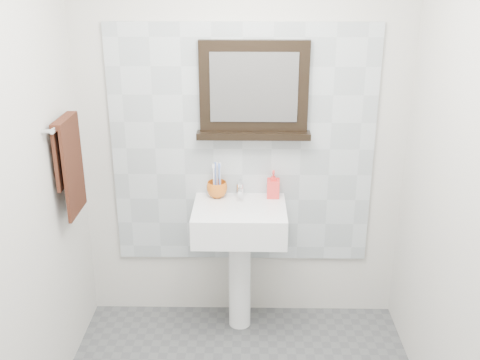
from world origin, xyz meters
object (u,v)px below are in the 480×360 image
object	(u,v)px
framed_mirror	(254,92)
soap_dispenser	(273,184)
toothbrush_cup	(217,189)
hand_towel	(69,159)
pedestal_sink	(240,234)

from	to	relation	value
framed_mirror	soap_dispenser	bearing A→B (deg)	-19.48
toothbrush_cup	hand_towel	size ratio (longest dim) A/B	0.23
framed_mirror	hand_towel	distance (m)	1.11
hand_towel	toothbrush_cup	bearing A→B (deg)	21.54
soap_dispenser	framed_mirror	distance (m)	0.57
pedestal_sink	framed_mirror	bearing A→B (deg)	66.71
pedestal_sink	soap_dispenser	xyz separation A→B (m)	(0.20, 0.14, 0.27)
pedestal_sink	framed_mirror	xyz separation A→B (m)	(0.08, 0.19, 0.83)
soap_dispenser	hand_towel	bearing A→B (deg)	-162.22
pedestal_sink	toothbrush_cup	xyz separation A→B (m)	(-0.14, 0.14, 0.23)
toothbrush_cup	framed_mirror	bearing A→B (deg)	12.22
pedestal_sink	framed_mirror	size ratio (longest dim) A/B	1.42
soap_dispenser	hand_towel	size ratio (longest dim) A/B	0.31
hand_towel	framed_mirror	bearing A→B (deg)	19.58
soap_dispenser	framed_mirror	bearing A→B (deg)	162.77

